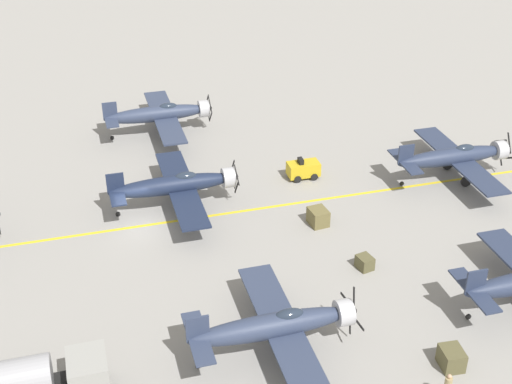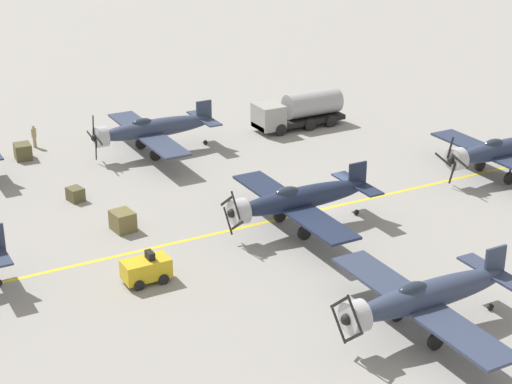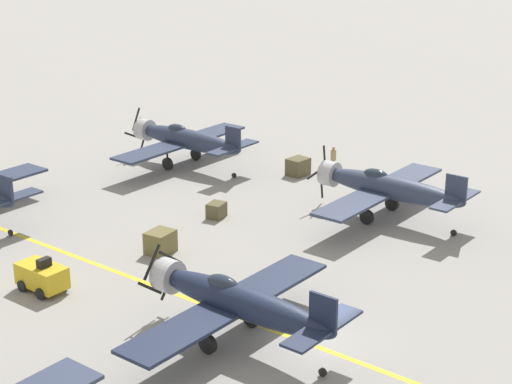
{
  "view_description": "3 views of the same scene",
  "coord_description": "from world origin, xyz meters",
  "views": [
    {
      "loc": [
        44.76,
        -3.36,
        28.64
      ],
      "look_at": [
        1.67,
        8.74,
        2.53
      ],
      "focal_mm": 50.0,
      "sensor_mm": 36.0,
      "label": 1
    },
    {
      "loc": [
        -43.29,
        29.1,
        22.56
      ],
      "look_at": [
        0.21,
        5.25,
        2.13
      ],
      "focal_mm": 60.0,
      "sensor_mm": 36.0,
      "label": 2
    },
    {
      "loc": [
        -27.46,
        -17.78,
        18.58
      ],
      "look_at": [
        6.78,
        9.16,
        3.4
      ],
      "focal_mm": 60.0,
      "sensor_mm": 36.0,
      "label": 3
    }
  ],
  "objects": [
    {
      "name": "airplane_mid_right",
      "position": [
        15.48,
        6.07,
        2.01
      ],
      "size": [
        12.0,
        9.98,
        3.79
      ],
      "rotation": [
        0.0,
        0.0,
        0.0
      ],
      "color": "#303A53",
      "rests_on": "ground"
    },
    {
      "name": "airplane_mid_center",
      "position": [
        -1.83,
        3.48,
        2.01
      ],
      "size": [
        12.0,
        9.98,
        3.65
      ],
      "rotation": [
        0.0,
        0.0,
        0.17
      ],
      "color": "#1C2740",
      "rests_on": "ground"
    },
    {
      "name": "supply_crate_outboard",
      "position": [
        9.29,
        14.19,
        0.46
      ],
      "size": [
        1.28,
        1.14,
        0.92
      ],
      "primitive_type": "cube",
      "rotation": [
        0.0,
        0.0,
        0.21
      ],
      "color": "brown",
      "rests_on": "ground"
    },
    {
      "name": "airplane_far_center",
      "position": [
        -0.32,
        26.14,
        2.01
      ],
      "size": [
        12.0,
        9.98,
        3.65
      ],
      "rotation": [
        0.0,
        0.0,
        -0.29
      ],
      "color": "#2A344E",
      "rests_on": "ground"
    },
    {
      "name": "supply_crate_mid_lane",
      "position": [
        3.27,
        13.05,
        0.62
      ],
      "size": [
        1.63,
        1.41,
        1.25
      ],
      "primitive_type": "cube",
      "rotation": [
        0.0,
        0.0,
        0.11
      ],
      "color": "brown",
      "rests_on": "ground"
    },
    {
      "name": "tow_tractor",
      "position": [
        -3.77,
        14.31,
        0.79
      ],
      "size": [
        1.57,
        2.6,
        1.79
      ],
      "color": "gold",
      "rests_on": "ground"
    },
    {
      "name": "taxiway_stripe",
      "position": [
        0.0,
        0.0,
        0.0
      ],
      "size": [
        0.3,
        160.0,
        0.01
      ],
      "primitive_type": "cube",
      "color": "yellow",
      "rests_on": "ground"
    },
    {
      "name": "airplane_mid_left",
      "position": [
        -15.23,
        4.4,
        2.01
      ],
      "size": [
        12.0,
        9.98,
        3.65
      ],
      "rotation": [
        0.0,
        0.0,
        -0.13
      ],
      "color": "#313B55",
      "rests_on": "ground"
    },
    {
      "name": "ground_plane",
      "position": [
        0.0,
        0.0,
        0.0
      ],
      "size": [
        400.0,
        400.0,
        0.0
      ],
      "primitive_type": "plane",
      "color": "gray"
    },
    {
      "name": "fuel_tanker",
      "position": [
        15.68,
        -7.34,
        1.51
      ],
      "size": [
        2.67,
        8.0,
        2.98
      ],
      "color": "black",
      "rests_on": "ground"
    },
    {
      "name": "supply_crate_by_tanker",
      "position": [
        19.17,
        15.16,
        0.6
      ],
      "size": [
        1.53,
        1.31,
        1.2
      ],
      "primitive_type": "cube",
      "rotation": [
        0.0,
        0.0,
        -0.08
      ],
      "color": "brown",
      "rests_on": "ground"
    }
  ]
}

